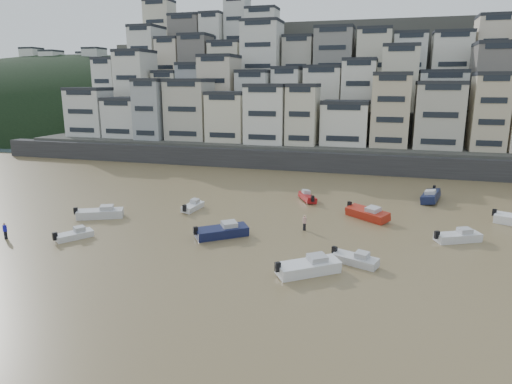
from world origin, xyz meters
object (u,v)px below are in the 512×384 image
(boat_d, at_px, (458,235))
(boat_f, at_px, (193,206))
(boat_h, at_px, (307,196))
(boat_j, at_px, (74,234))
(boat_c, at_px, (222,230))
(boat_b, at_px, (355,258))
(boat_k, at_px, (100,211))
(person_pink, at_px, (305,223))
(boat_i, at_px, (431,195))
(boat_a, at_px, (308,265))
(boat_e, at_px, (367,212))
(person_blue, at_px, (5,231))

(boat_d, height_order, boat_f, boat_d)
(boat_h, relative_size, boat_j, 1.16)
(boat_c, height_order, boat_f, boat_c)
(boat_f, bearing_deg, boat_b, -115.51)
(boat_k, height_order, person_pink, person_pink)
(boat_b, bearing_deg, boat_i, 94.18)
(boat_i, distance_m, person_pink, 22.57)
(boat_a, distance_m, boat_f, 23.50)
(boat_a, distance_m, boat_e, 18.29)
(boat_b, height_order, boat_f, boat_b)
(boat_b, distance_m, boat_j, 28.53)
(boat_i, distance_m, boat_k, 43.34)
(boat_f, height_order, person_blue, person_blue)
(boat_a, relative_size, boat_f, 1.39)
(boat_j, bearing_deg, boat_f, 4.71)
(boat_e, bearing_deg, boat_h, 179.53)
(boat_j, bearing_deg, boat_e, -28.31)
(boat_j, bearing_deg, boat_i, -20.83)
(boat_a, xyz_separation_m, boat_d, (13.26, 12.32, -0.12))
(boat_f, bearing_deg, person_blue, 142.56)
(person_blue, relative_size, person_pink, 1.00)
(boat_b, distance_m, person_pink, 10.30)
(boat_a, relative_size, boat_j, 1.49)
(boat_k, bearing_deg, boat_f, 8.37)
(boat_b, relative_size, boat_k, 0.76)
(boat_d, xyz_separation_m, person_pink, (-15.69, -0.81, 0.17))
(boat_b, distance_m, person_blue, 35.51)
(boat_h, height_order, person_pink, person_pink)
(boat_f, bearing_deg, boat_k, 128.98)
(boat_b, relative_size, boat_d, 0.87)
(boat_e, relative_size, boat_h, 1.28)
(boat_a, bearing_deg, boat_k, 123.20)
(boat_a, height_order, boat_b, boat_a)
(boat_f, xyz_separation_m, boat_k, (-9.25, -6.27, 0.20))
(boat_e, xyz_separation_m, boat_i, (7.91, 11.10, 0.05))
(boat_h, height_order, boat_k, boat_k)
(boat_a, xyz_separation_m, person_pink, (-2.43, 11.51, 0.05))
(boat_a, distance_m, boat_c, 12.38)
(boat_h, bearing_deg, person_pink, 160.96)
(boat_d, bearing_deg, boat_j, 167.88)
(boat_f, distance_m, boat_i, 32.29)
(boat_j, bearing_deg, boat_k, 47.88)
(boat_a, bearing_deg, boat_c, 108.96)
(boat_d, height_order, boat_e, boat_e)
(boat_c, bearing_deg, boat_h, 32.31)
(boat_h, bearing_deg, boat_b, 173.21)
(person_blue, bearing_deg, boat_a, -0.13)
(boat_h, bearing_deg, boat_k, 96.27)
(boat_a, relative_size, person_blue, 3.47)
(boat_h, height_order, boat_j, boat_h)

